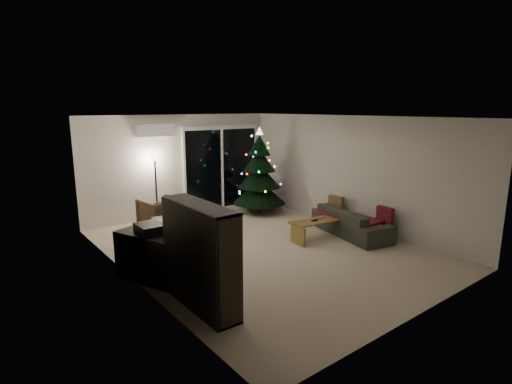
% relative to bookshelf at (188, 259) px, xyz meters
% --- Properties ---
extents(room, '(6.50, 7.51, 2.60)m').
position_rel_bookshelf_xyz_m(room, '(2.71, 2.78, 0.30)').
color(room, beige).
rests_on(room, ground).
extents(bookshelf, '(0.61, 1.48, 1.44)m').
position_rel_bookshelf_xyz_m(bookshelf, '(0.00, 0.00, 0.00)').
color(bookshelf, black).
rests_on(bookshelf, floor).
extents(media_cabinet, '(0.86, 1.30, 0.76)m').
position_rel_bookshelf_xyz_m(media_cabinet, '(0.00, 1.21, -0.34)').
color(media_cabinet, black).
rests_on(media_cabinet, floor).
extents(stereo, '(0.38, 0.46, 0.16)m').
position_rel_bookshelf_xyz_m(stereo, '(0.00, 1.21, 0.12)').
color(stereo, black).
rests_on(stereo, media_cabinet).
extents(armchair, '(0.87, 0.89, 0.73)m').
position_rel_bookshelf_xyz_m(armchair, '(1.20, 3.53, -0.35)').
color(armchair, '#432C20').
rests_on(armchair, floor).
extents(ottoman, '(0.62, 0.62, 0.50)m').
position_rel_bookshelf_xyz_m(ottoman, '(1.01, 2.70, -0.47)').
color(ottoman, white).
rests_on(ottoman, floor).
extents(cardboard_box_a, '(0.46, 0.39, 0.29)m').
position_rel_bookshelf_xyz_m(cardboard_box_a, '(0.61, 2.11, -0.57)').
color(cardboard_box_a, white).
rests_on(cardboard_box_a, floor).
extents(cardboard_box_b, '(0.40, 0.32, 0.26)m').
position_rel_bookshelf_xyz_m(cardboard_box_b, '(1.80, 2.36, -0.59)').
color(cardboard_box_b, white).
rests_on(cardboard_box_b, floor).
extents(side_table, '(0.44, 0.44, 0.45)m').
position_rel_bookshelf_xyz_m(side_table, '(1.90, 3.72, -0.50)').
color(side_table, black).
rests_on(side_table, floor).
extents(floor_lamp, '(0.25, 0.25, 1.56)m').
position_rel_bookshelf_xyz_m(floor_lamp, '(1.45, 4.28, 0.06)').
color(floor_lamp, black).
rests_on(floor_lamp, floor).
extents(sofa, '(1.17, 2.05, 0.56)m').
position_rel_bookshelf_xyz_m(sofa, '(4.30, 0.79, -0.44)').
color(sofa, black).
rests_on(sofa, floor).
extents(sofa_throw, '(0.60, 1.39, 0.05)m').
position_rel_bookshelf_xyz_m(sofa_throw, '(4.20, 0.79, -0.31)').
color(sofa_throw, maroon).
rests_on(sofa_throw, sofa).
extents(cushion_a, '(0.14, 0.38, 0.37)m').
position_rel_bookshelf_xyz_m(cushion_a, '(4.55, 1.44, -0.21)').
color(cushion_a, olive).
rests_on(cushion_a, sofa).
extents(cushion_b, '(0.14, 0.38, 0.37)m').
position_rel_bookshelf_xyz_m(cushion_b, '(4.55, 0.14, -0.21)').
color(cushion_b, maroon).
rests_on(cushion_b, sofa).
extents(coffee_table, '(1.32, 0.59, 0.40)m').
position_rel_bookshelf_xyz_m(coffee_table, '(3.57, 1.02, -0.52)').
color(coffee_table, olive).
rests_on(coffee_table, floor).
extents(remote_a, '(0.16, 0.05, 0.02)m').
position_rel_bookshelf_xyz_m(remote_a, '(3.42, 1.02, -0.31)').
color(remote_a, black).
rests_on(remote_a, coffee_table).
extents(remote_b, '(0.15, 0.09, 0.02)m').
position_rel_bookshelf_xyz_m(remote_b, '(3.67, 1.07, -0.31)').
color(remote_b, slate).
rests_on(remote_b, coffee_table).
extents(christmas_tree, '(1.52, 1.52, 2.19)m').
position_rel_bookshelf_xyz_m(christmas_tree, '(3.89, 3.45, 0.37)').
color(christmas_tree, black).
rests_on(christmas_tree, floor).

